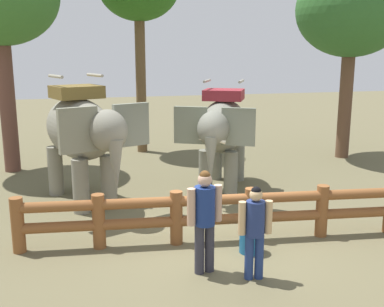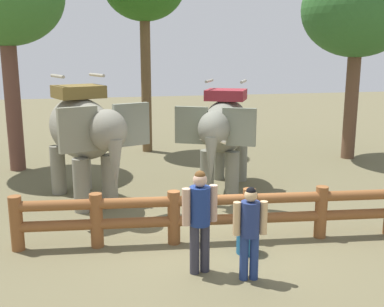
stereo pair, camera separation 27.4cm
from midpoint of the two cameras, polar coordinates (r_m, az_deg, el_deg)
ground_plane at (r=9.21m, az=3.37°, el=-10.89°), size 60.00×60.00×0.00m
log_fence at (r=9.05m, az=3.29°, el=-7.21°), size 7.49×1.09×1.05m
elephant_near_left at (r=11.41m, az=-12.42°, el=2.58°), size 2.63×3.71×3.11m
elephant_center at (r=12.23m, az=4.58°, el=2.95°), size 2.67×3.42×2.91m
tourist_woman_in_black at (r=7.57m, az=8.15°, el=-8.88°), size 0.55×0.34×1.56m
tourist_man_in_blue at (r=7.70m, az=1.99°, el=-7.48°), size 0.62×0.40×1.77m
tree_far_left at (r=16.84m, az=20.12°, el=16.11°), size 3.66×3.66×6.55m
feed_bucket at (r=8.78m, az=7.73°, el=-10.58°), size 0.41×0.41×0.45m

